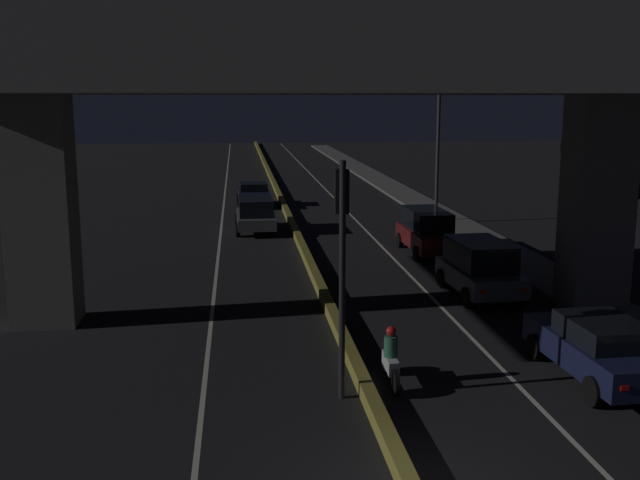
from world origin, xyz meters
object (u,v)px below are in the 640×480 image
at_px(car_grey_second, 480,267).
at_px(motorcycle_white_filtering_near, 391,360).
at_px(car_grey_lead_oncoming, 256,213).
at_px(street_lamp, 431,130).
at_px(traffic_light_left_of_median, 342,239).
at_px(car_dark_red_third, 427,231).
at_px(car_dark_blue_second_oncoming, 254,194).
at_px(car_dark_blue_lead, 599,348).
at_px(pedestrian_on_sidewalk, 620,280).

relative_size(car_grey_second, motorcycle_white_filtering_near, 2.04).
xyz_separation_m(car_grey_lead_oncoming, motorcycle_white_filtering_near, (2.58, -20.72, -0.32)).
bearing_deg(street_lamp, traffic_light_left_of_median, -109.15).
bearing_deg(car_dark_red_third, motorcycle_white_filtering_near, 161.46).
height_order(traffic_light_left_of_median, car_dark_red_third, traffic_light_left_of_median).
bearing_deg(traffic_light_left_of_median, street_lamp, 70.85).
xyz_separation_m(car_grey_second, car_dark_blue_second_oncoming, (-7.04, 22.14, -0.26)).
relative_size(car_grey_second, car_dark_blue_second_oncoming, 1.02).
distance_m(car_dark_blue_lead, pedestrian_on_sidewalk, 6.62).
relative_size(car_dark_red_third, car_grey_lead_oncoming, 1.01).
bearing_deg(traffic_light_left_of_median, car_dark_blue_lead, 2.80).
bearing_deg(car_grey_second, street_lamp, -10.43).
bearing_deg(car_grey_lead_oncoming, motorcycle_white_filtering_near, 6.39).
bearing_deg(street_lamp, car_dark_blue_lead, -94.40).
relative_size(traffic_light_left_of_median, car_grey_second, 1.30).
bearing_deg(car_dark_blue_lead, street_lamp, -6.35).
xyz_separation_m(street_lamp, car_dark_blue_lead, (-1.72, -22.41, -4.13)).
bearing_deg(pedestrian_on_sidewalk, car_dark_blue_lead, -121.78).
height_order(car_dark_blue_lead, car_dark_red_third, car_dark_red_third).
distance_m(car_dark_blue_lead, car_dark_blue_second_oncoming, 30.77).
height_order(traffic_light_left_of_median, pedestrian_on_sidewalk, traffic_light_left_of_median).
xyz_separation_m(car_grey_second, pedestrian_on_sidewalk, (3.83, -2.10, -0.04)).
bearing_deg(car_dark_blue_lead, motorcycle_white_filtering_near, 85.16).
height_order(motorcycle_white_filtering_near, pedestrian_on_sidewalk, pedestrian_on_sidewalk).
height_order(car_grey_second, car_dark_blue_second_oncoming, car_grey_second).
height_order(car_dark_red_third, car_grey_lead_oncoming, car_dark_red_third).
distance_m(street_lamp, pedestrian_on_sidewalk, 17.33).
distance_m(street_lamp, car_grey_second, 15.34).
distance_m(car_dark_blue_lead, motorcycle_white_filtering_near, 4.93).
bearing_deg(car_grey_second, car_dark_blue_second_oncoming, 15.21).
xyz_separation_m(street_lamp, car_grey_second, (-2.07, -14.68, -3.93)).
xyz_separation_m(street_lamp, car_dark_blue_second_oncoming, (-9.10, 7.46, -4.18)).
xyz_separation_m(car_dark_blue_lead, pedestrian_on_sidewalk, (3.49, 5.63, 0.16)).
height_order(car_dark_blue_lead, pedestrian_on_sidewalk, pedestrian_on_sidewalk).
height_order(car_grey_lead_oncoming, car_dark_blue_second_oncoming, car_grey_lead_oncoming).
bearing_deg(motorcycle_white_filtering_near, street_lamp, -14.99).
distance_m(car_grey_lead_oncoming, car_dark_blue_second_oncoming, 8.91).
xyz_separation_m(traffic_light_left_of_median, car_dark_blue_lead, (6.16, 0.30, -2.80)).
distance_m(traffic_light_left_of_median, car_grey_lead_oncoming, 21.48).
bearing_deg(car_dark_red_third, car_dark_blue_lead, -179.69).
height_order(traffic_light_left_of_median, car_dark_blue_second_oncoming, traffic_light_left_of_median).
xyz_separation_m(car_grey_second, car_grey_lead_oncoming, (-7.16, 13.24, -0.08)).
distance_m(car_grey_second, car_dark_blue_second_oncoming, 23.23).
height_order(car_grey_lead_oncoming, pedestrian_on_sidewalk, pedestrian_on_sidewalk).
height_order(car_dark_blue_lead, car_grey_lead_oncoming, car_grey_lead_oncoming).
bearing_deg(traffic_light_left_of_median, motorcycle_white_filtering_near, 23.92).
distance_m(car_dark_blue_second_oncoming, pedestrian_on_sidewalk, 26.56).
distance_m(car_dark_red_third, car_grey_lead_oncoming, 9.46).
distance_m(traffic_light_left_of_median, car_dark_red_third, 16.35).
bearing_deg(car_grey_lead_oncoming, car_dark_blue_second_oncoming, 178.54).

